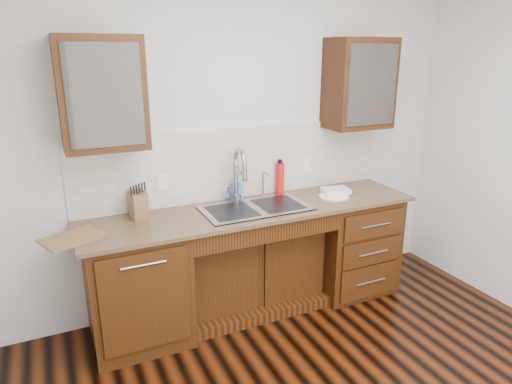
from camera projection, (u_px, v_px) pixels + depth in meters
name	position (u px, v px, depth m)	size (l,w,h in m)	color
wall_back	(236.00, 144.00, 3.79)	(4.00, 0.10, 2.70)	silver
base_cabinet_left	(137.00, 285.00, 3.37)	(0.70, 0.62, 0.88)	#593014
base_cabinet_center	(250.00, 267.00, 3.85)	(1.20, 0.44, 0.70)	#593014
base_cabinet_right	(349.00, 242.00, 4.13)	(0.70, 0.62, 0.88)	#593014
countertop	(255.00, 210.00, 3.60)	(2.70, 0.65, 0.03)	#84705B
backsplash	(239.00, 163.00, 3.78)	(2.70, 0.02, 0.59)	beige
sink	(255.00, 219.00, 3.61)	(0.84, 0.46, 0.19)	#9E9EA5
faucet	(236.00, 178.00, 3.69)	(0.04, 0.04, 0.40)	#999993
filter_tap	(263.00, 183.00, 3.82)	(0.02, 0.02, 0.24)	#999993
upper_cabinet_left	(102.00, 94.00, 3.03)	(0.55, 0.34, 0.75)	#593014
upper_cabinet_right	(359.00, 84.00, 3.87)	(0.55, 0.34, 0.75)	#593014
outlet_left	(162.00, 183.00, 3.53)	(0.08, 0.01, 0.12)	white
outlet_right	(307.00, 165.00, 4.05)	(0.08, 0.01, 0.12)	white
soap_bottle	(236.00, 188.00, 3.77)	(0.09, 0.09, 0.20)	#3F6DEB
water_bottle	(280.00, 178.00, 3.92)	(0.07, 0.07, 0.27)	red
plate	(334.00, 196.00, 3.86)	(0.25, 0.25, 0.01)	white
dish_towel	(336.00, 191.00, 3.92)	(0.23, 0.17, 0.04)	silver
knife_block	(138.00, 205.00, 3.37)	(0.11, 0.18, 0.20)	brown
cutting_board	(73.00, 238.00, 3.00)	(0.38, 0.26, 0.02)	olive
cup_left_a	(80.00, 103.00, 2.99)	(0.12, 0.12, 0.09)	white
cup_left_b	(116.00, 101.00, 3.08)	(0.09, 0.09, 0.09)	silver
cup_right_a	(345.00, 91.00, 3.83)	(0.11, 0.11, 0.09)	white
cup_right_b	(371.00, 89.00, 3.94)	(0.11, 0.11, 0.10)	white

